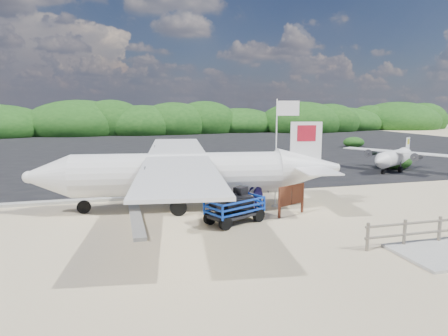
% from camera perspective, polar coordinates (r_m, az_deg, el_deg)
% --- Properties ---
extents(ground, '(160.00, 160.00, 0.00)m').
position_cam_1_polar(ground, '(17.92, 2.35, -7.16)').
color(ground, beige).
extents(asphalt_apron, '(90.00, 50.00, 0.04)m').
position_cam_1_polar(asphalt_apron, '(46.96, -8.79, 2.81)').
color(asphalt_apron, '#B2B2B2').
rests_on(asphalt_apron, ground).
extents(lagoon, '(9.00, 7.00, 0.40)m').
position_cam_1_polar(lagoon, '(18.96, -26.35, -7.21)').
color(lagoon, '#B2B2B2').
rests_on(lagoon, ground).
extents(vegetation_band, '(124.00, 8.00, 4.40)m').
position_cam_1_polar(vegetation_band, '(71.76, -11.08, 4.86)').
color(vegetation_band, '#B2B2B2').
rests_on(vegetation_band, ground).
extents(fence, '(6.40, 2.00, 1.10)m').
position_cam_1_polar(fence, '(16.76, 28.28, -9.42)').
color(fence, '#B2B2B2').
rests_on(fence, ground).
extents(baggage_cart, '(3.00, 2.45, 1.31)m').
position_cam_1_polar(baggage_cart, '(17.20, 1.51, -7.85)').
color(baggage_cart, '#0C39BC').
rests_on(baggage_cart, ground).
extents(flagpole, '(1.14, 0.83, 5.27)m').
position_cam_1_polar(flagpole, '(20.09, 7.29, -5.44)').
color(flagpole, white).
rests_on(flagpole, ground).
extents(signboard, '(1.66, 0.84, 1.43)m').
position_cam_1_polar(signboard, '(18.61, 9.53, -6.66)').
color(signboard, '#5A2B19').
rests_on(signboard, ground).
extents(crew_a, '(0.73, 0.50, 1.97)m').
position_cam_1_polar(crew_a, '(20.95, 1.61, -2.01)').
color(crew_a, '#171142').
rests_on(crew_a, ground).
extents(crew_b, '(0.90, 0.75, 1.69)m').
position_cam_1_polar(crew_b, '(20.47, 0.35, -2.67)').
color(crew_b, '#171142').
rests_on(crew_b, ground).
extents(crew_c, '(1.10, 0.52, 1.82)m').
position_cam_1_polar(crew_c, '(18.80, 4.90, -3.55)').
color(crew_c, '#171142').
rests_on(crew_c, ground).
extents(aircraft_large, '(20.04, 20.04, 5.32)m').
position_cam_1_polar(aircraft_large, '(39.63, 12.17, 1.58)').
color(aircraft_large, '#B2B2B2').
rests_on(aircraft_large, ground).
extents(aircraft_small, '(8.83, 8.83, 2.33)m').
position_cam_1_polar(aircraft_small, '(49.26, -19.87, 2.67)').
color(aircraft_small, '#B2B2B2').
rests_on(aircraft_small, ground).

